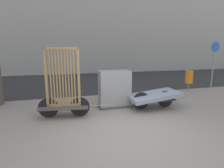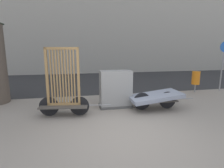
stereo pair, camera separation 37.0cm
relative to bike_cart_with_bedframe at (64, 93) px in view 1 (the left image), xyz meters
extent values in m
plane|color=gray|center=(1.46, -1.62, -0.73)|extent=(60.00, 60.00, 0.00)
cube|color=#2D2D30|center=(1.46, 6.15, -0.72)|extent=(56.00, 7.76, 0.01)
cube|color=#4C4742|center=(-0.01, 0.00, -0.42)|extent=(1.47, 0.77, 0.04)
cylinder|color=black|center=(0.44, -0.07, -0.44)|extent=(0.58, 0.12, 0.58)
cylinder|color=black|center=(-0.45, 0.07, -0.44)|extent=(0.58, 0.12, 0.58)
cylinder|color=gray|center=(1.03, -0.16, -0.42)|extent=(0.70, 0.14, 0.03)
cube|color=#A87F4C|center=(-0.01, 0.00, -0.36)|extent=(0.97, 0.22, 0.07)
cube|color=#A87F4C|center=(-0.01, 0.00, 1.27)|extent=(0.97, 0.22, 0.07)
cube|color=#A87F4C|center=(-0.45, 0.07, 0.46)|extent=(0.08, 0.08, 1.70)
cube|color=#A87F4C|center=(0.44, -0.07, 0.46)|extent=(0.08, 0.08, 1.70)
cube|color=#A87F4C|center=(-0.34, 0.05, 0.46)|extent=(0.04, 0.05, 1.63)
cube|color=#A87F4C|center=(-0.25, 0.04, 0.46)|extent=(0.04, 0.05, 1.63)
cube|color=#A87F4C|center=(-0.17, 0.03, 0.46)|extent=(0.04, 0.05, 1.63)
cube|color=#A87F4C|center=(-0.09, 0.01, 0.46)|extent=(0.04, 0.05, 1.63)
cube|color=#A87F4C|center=(-0.01, 0.00, 0.46)|extent=(0.04, 0.05, 1.63)
cube|color=#A87F4C|center=(0.08, -0.01, 0.46)|extent=(0.04, 0.05, 1.63)
cube|color=#A87F4C|center=(0.16, -0.02, 0.46)|extent=(0.04, 0.05, 1.63)
cube|color=#A87F4C|center=(0.24, -0.04, 0.46)|extent=(0.04, 0.05, 1.63)
cube|color=#A87F4C|center=(0.32, -0.05, 0.46)|extent=(0.04, 0.05, 1.63)
cube|color=#4C4742|center=(2.93, 0.00, -0.42)|extent=(1.41, 0.61, 0.04)
cylinder|color=black|center=(3.38, -0.01, -0.44)|extent=(0.58, 0.05, 0.58)
cylinder|color=black|center=(2.47, 0.02, -0.44)|extent=(0.58, 0.05, 0.58)
cylinder|color=gray|center=(3.97, -0.03, -0.42)|extent=(0.70, 0.05, 0.03)
cube|color=#8C93A8|center=(2.93, 0.00, -0.29)|extent=(1.68, 1.01, 0.32)
cube|color=#4C4C4C|center=(1.69, 0.51, -0.69)|extent=(1.13, 0.57, 0.08)
cube|color=gray|center=(1.69, 0.51, -0.09)|extent=(1.07, 0.51, 1.27)
cylinder|color=gray|center=(5.89, 1.92, -0.54)|extent=(0.06, 0.06, 0.38)
cylinder|color=orange|center=(5.89, 1.92, -0.04)|extent=(0.36, 0.36, 0.61)
cylinder|color=gray|center=(7.27, 1.92, 0.48)|extent=(0.06, 0.06, 2.42)
cylinder|color=blue|center=(7.27, 1.90, 1.40)|extent=(0.49, 0.02, 0.49)
camera|label=1|loc=(0.01, -5.13, 1.19)|focal=28.00mm
camera|label=2|loc=(0.37, -5.22, 1.19)|focal=28.00mm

